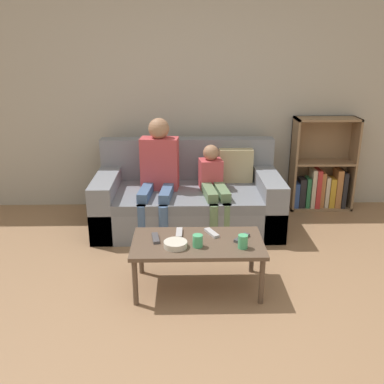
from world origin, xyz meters
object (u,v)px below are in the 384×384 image
person_child (214,185)px  tv_remote_1 (212,233)px  coffee_table (198,246)px  snack_bowl (175,244)px  bookshelf (321,175)px  cup_far (198,241)px  cup_near (243,242)px  tv_remote_2 (242,238)px  person_adult (158,168)px  tv_remote_3 (179,233)px  couch (188,199)px  tv_remote_0 (156,238)px

person_child → tv_remote_1: bearing=-101.8°
coffee_table → snack_bowl: 0.20m
bookshelf → cup_far: (-1.49, -1.82, 0.06)m
cup_far → cup_near: bearing=-4.7°
cup_far → tv_remote_2: cup_far is taller
tv_remote_1 → snack_bowl: size_ratio=0.99×
tv_remote_1 → tv_remote_2: (0.23, -0.10, 0.00)m
person_adult → coffee_table: bearing=-67.2°
bookshelf → tv_remote_3: bearing=-135.6°
person_child → tv_remote_3: size_ratio=5.03×
person_child → snack_bowl: 1.24m
person_child → cup_near: bearing=-90.6°
bookshelf → snack_bowl: bookshelf is taller
couch → cup_far: bearing=-87.8°
bookshelf → tv_remote_3: 2.28m
cup_near → tv_remote_3: bearing=152.3°
bookshelf → person_adult: (-1.84, -0.57, 0.26)m
couch → person_child: bearing=-33.6°
coffee_table → person_child: person_child is taller
cup_near → cup_far: 0.33m
tv_remote_3 → cup_near: bearing=-26.1°
person_adult → tv_remote_1: 1.16m
tv_remote_2 → snack_bowl: size_ratio=0.93×
cup_near → tv_remote_3: 0.53m
couch → bookshelf: (1.54, 0.47, 0.11)m
person_child → cup_far: size_ratio=9.11×
cup_far → person_adult: bearing=105.7°
coffee_table → snack_bowl: bearing=-151.4°
couch → tv_remote_1: bearing=-81.4°
cup_far → tv_remote_1: bearing=61.3°
coffee_table → person_child: size_ratio=1.17×
cup_far → tv_remote_1: 0.25m
tv_remote_1 → bookshelf: bearing=23.8°
bookshelf → tv_remote_1: bearing=-130.5°
tv_remote_0 → coffee_table: bearing=-16.0°
bookshelf → cup_far: 2.35m
person_adult → tv_remote_0: 1.14m
person_adult → tv_remote_2: 1.35m
couch → cup_near: couch is taller
snack_bowl → person_child: bearing=72.9°
tv_remote_3 → snack_bowl: 0.23m
cup_far → tv_remote_0: cup_far is taller
couch → cup_near: bearing=-74.3°
person_child → tv_remote_2: bearing=-89.1°
coffee_table → cup_near: (0.33, -0.12, 0.09)m
person_child → tv_remote_0: person_child is taller
cup_far → tv_remote_2: 0.37m
tv_remote_2 → tv_remote_3: same height
person_child → bookshelf: bearing=19.4°
cup_far → tv_remote_0: bearing=158.1°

